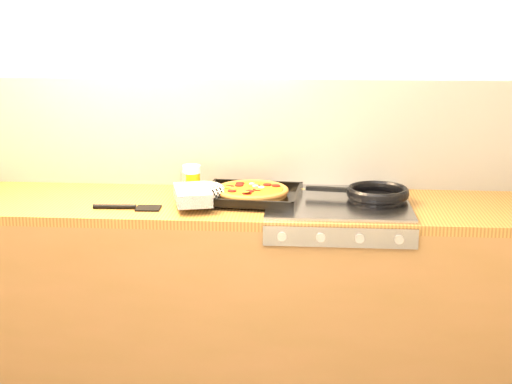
# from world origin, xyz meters

# --- Properties ---
(room_shell) EXTENTS (3.20, 3.20, 3.20)m
(room_shell) POSITION_xyz_m (0.00, 1.39, 1.15)
(room_shell) COLOR white
(room_shell) RESTS_ON ground
(counter_run) EXTENTS (3.20, 0.62, 0.90)m
(counter_run) POSITION_xyz_m (0.00, 1.10, 0.45)
(counter_run) COLOR brown
(counter_run) RESTS_ON ground
(stovetop) EXTENTS (0.60, 0.56, 0.02)m
(stovetop) POSITION_xyz_m (0.45, 1.10, 0.91)
(stovetop) COLOR gray
(stovetop) RESTS_ON counter_run
(pizza_on_tray) EXTENTS (0.56, 0.46, 0.07)m
(pizza_on_tray) POSITION_xyz_m (0.01, 1.09, 0.94)
(pizza_on_tray) COLOR black
(pizza_on_tray) RESTS_ON stovetop
(frying_pan) EXTENTS (0.46, 0.30, 0.04)m
(frying_pan) POSITION_xyz_m (0.61, 1.13, 0.94)
(frying_pan) COLOR black
(frying_pan) RESTS_ON stovetop
(tomato_can) EXTENTS (0.09, 0.09, 0.11)m
(tomato_can) POSITION_xyz_m (-0.21, 1.21, 0.95)
(tomato_can) COLOR maroon
(tomato_can) RESTS_ON counter_run
(juice_glass) EXTENTS (0.10, 0.10, 0.13)m
(juice_glass) POSITION_xyz_m (-0.20, 1.21, 0.97)
(juice_glass) COLOR orange
(juice_glass) RESTS_ON counter_run
(wooden_spoon) EXTENTS (0.29, 0.13, 0.02)m
(wooden_spoon) POSITION_xyz_m (0.20, 1.25, 0.91)
(wooden_spoon) COLOR tan
(wooden_spoon) RESTS_ON counter_run
(black_spatula) EXTENTS (0.28, 0.09, 0.02)m
(black_spatula) POSITION_xyz_m (-0.42, 0.95, 0.91)
(black_spatula) COLOR black
(black_spatula) RESTS_ON counter_run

